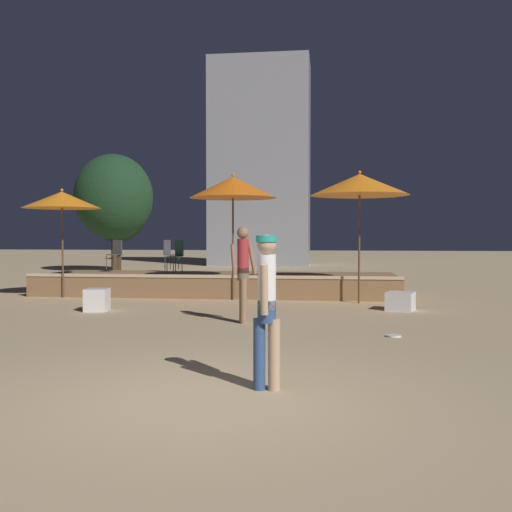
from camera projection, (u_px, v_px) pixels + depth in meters
name	position (u px, v px, depth m)	size (l,w,h in m)	color
ground_plane	(201.00, 400.00, 5.77)	(120.00, 120.00, 0.00)	tan
wooden_deck	(218.00, 284.00, 16.40)	(10.08, 3.01, 0.64)	olive
patio_umbrella_0	(62.00, 200.00, 15.31)	(2.07, 2.07, 2.93)	brown
patio_umbrella_1	(233.00, 187.00, 14.72)	(2.24, 2.24, 3.27)	brown
patio_umbrella_2	(360.00, 185.00, 13.95)	(2.42, 2.42, 3.26)	brown
cube_seat_0	(97.00, 300.00, 12.60)	(0.54, 0.54, 0.50)	white
cube_seat_2	(400.00, 301.00, 12.74)	(0.73, 0.73, 0.41)	white
person_1	(243.00, 269.00, 10.86)	(0.52, 0.31, 1.84)	#997051
person_2	(267.00, 304.00, 6.12)	(0.29, 0.47, 1.68)	tan
bistro_chair_0	(169.00, 252.00, 17.37)	(0.43, 0.43, 0.90)	#47474C
bistro_chair_1	(116.00, 252.00, 17.45)	(0.44, 0.45, 0.90)	#47474C
bistro_chair_2	(177.00, 253.00, 16.09)	(0.48, 0.48, 0.90)	#1E4C47
frisbee_disc	(394.00, 336.00, 9.39)	(0.25, 0.25, 0.03)	white
background_tree_0	(118.00, 211.00, 27.03)	(2.76, 2.76, 4.39)	#3D2B1C
background_tree_1	(114.00, 197.00, 26.24)	(3.57, 3.57, 5.43)	#3D2B1C
distant_building	(260.00, 164.00, 32.52)	(5.62, 3.16, 11.60)	gray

